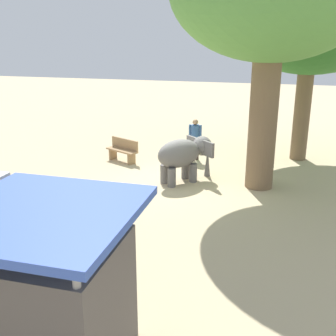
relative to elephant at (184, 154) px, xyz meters
The scene contains 6 objects.
ground_plane 1.01m from the elephant, 19.37° to the left, with size 60.00×60.00×0.00m, color tan.
elephant is the anchor object (origin of this frame).
person_handler 2.54m from the elephant, 86.63° to the right, with size 0.51×0.32×1.62m.
shade_tree_main 6.99m from the elephant, 135.35° to the right, with size 6.28×5.76×7.73m.
wooden_bench 3.27m from the elephant, 29.89° to the right, with size 1.43×0.97×0.88m.
market_stall_blue 8.40m from the elephant, 89.59° to the left, with size 2.50×2.50×2.52m.
Camera 1 is at (-3.25, 12.73, 4.75)m, focal length 44.19 mm.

